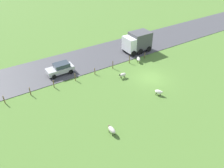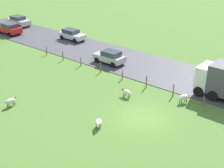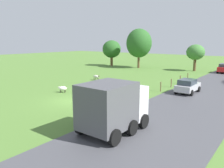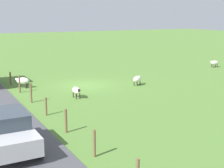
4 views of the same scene
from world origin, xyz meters
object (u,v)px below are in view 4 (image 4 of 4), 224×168
(sheep_1, at_px, (23,81))
(car_3, at_px, (8,131))
(sheep_0, at_px, (76,91))
(sheep_2, at_px, (137,79))
(sheep_4, at_px, (214,63))

(sheep_1, height_order, car_3, car_3)
(sheep_1, bearing_deg, sheep_0, 116.90)
(sheep_0, xyz_separation_m, sheep_2, (-5.72, -1.48, -0.02))
(sheep_4, xyz_separation_m, car_3, (23.44, 12.05, 0.39))
(sheep_4, relative_size, car_3, 0.27)
(sheep_1, height_order, sheep_2, sheep_1)
(sheep_0, bearing_deg, sheep_2, -165.50)
(sheep_0, bearing_deg, car_3, 49.93)
(sheep_2, height_order, car_3, car_3)
(sheep_0, height_order, car_3, car_3)
(sheep_0, height_order, sheep_1, sheep_1)
(sheep_0, distance_m, sheep_4, 18.44)
(sheep_0, distance_m, car_3, 8.94)
(sheep_1, relative_size, sheep_4, 1.03)
(sheep_4, height_order, car_3, car_3)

